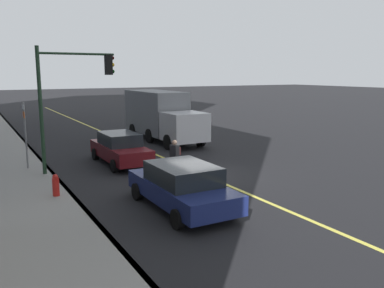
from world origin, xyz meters
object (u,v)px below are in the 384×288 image
at_px(traffic_light_mast, 70,88).
at_px(car_maroon, 120,148).
at_px(truck_gray, 161,115).
at_px(pedestrian_with_backpack, 175,156).
at_px(car_navy, 182,186).
at_px(street_sign_post, 25,131).
at_px(fire_hydrant, 56,187).

bearing_deg(traffic_light_mast, car_maroon, -70.48).
bearing_deg(truck_gray, car_maroon, 139.08).
relative_size(truck_gray, pedestrian_with_backpack, 5.01).
distance_m(car_maroon, traffic_light_mast, 3.98).
bearing_deg(car_navy, street_sign_post, 25.43).
bearing_deg(car_maroon, street_sign_post, 82.33).
distance_m(car_navy, street_sign_post, 8.87).
relative_size(car_navy, fire_hydrant, 5.06).
height_order(car_navy, street_sign_post, street_sign_post).
xyz_separation_m(car_navy, truck_gray, (12.90, -5.23, 0.92)).
xyz_separation_m(car_maroon, car_navy, (-7.38, 0.45, -0.01)).
xyz_separation_m(car_maroon, fire_hydrant, (-4.40, 3.93, -0.32)).
bearing_deg(car_maroon, fire_hydrant, 138.25).
height_order(truck_gray, pedestrian_with_backpack, truck_gray).
xyz_separation_m(pedestrian_with_backpack, street_sign_post, (4.27, 5.39, 0.89)).
bearing_deg(fire_hydrant, pedestrian_with_backpack, -82.17).
bearing_deg(street_sign_post, truck_gray, -61.24).
bearing_deg(fire_hydrant, traffic_light_mast, -22.44).
bearing_deg(pedestrian_with_backpack, street_sign_post, 51.65).
bearing_deg(traffic_light_mast, street_sign_post, 50.59).
distance_m(car_navy, fire_hydrant, 4.59).
xyz_separation_m(truck_gray, traffic_light_mast, (-6.39, 7.25, 2.09)).
height_order(car_maroon, traffic_light_mast, traffic_light_mast).
distance_m(car_maroon, fire_hydrant, 5.90).
height_order(car_navy, truck_gray, truck_gray).
height_order(truck_gray, fire_hydrant, truck_gray).
height_order(pedestrian_with_backpack, traffic_light_mast, traffic_light_mast).
distance_m(street_sign_post, fire_hydrant, 5.17).
height_order(car_maroon, street_sign_post, street_sign_post).
xyz_separation_m(car_maroon, pedestrian_with_backpack, (-3.70, -1.16, 0.17)).
bearing_deg(car_navy, traffic_light_mast, 17.27).
relative_size(street_sign_post, fire_hydrant, 3.36).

